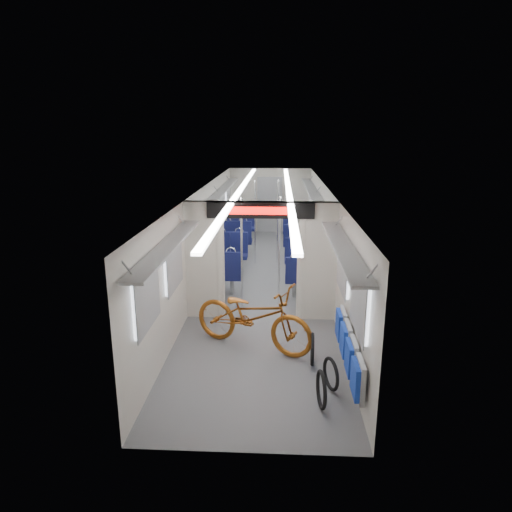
# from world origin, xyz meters

# --- Properties ---
(carriage) EXTENTS (12.00, 12.02, 2.31)m
(carriage) POSITION_xyz_m (0.00, -0.27, 1.50)
(carriage) COLOR #515456
(carriage) RESTS_ON ground
(bicycle) EXTENTS (2.29, 1.61, 1.14)m
(bicycle) POSITION_xyz_m (-0.07, -3.34, 0.57)
(bicycle) COLOR #934E15
(bicycle) RESTS_ON ground
(flip_bench) EXTENTS (0.12, 2.10, 0.51)m
(flip_bench) POSITION_xyz_m (1.35, -4.48, 0.58)
(flip_bench) COLOR gray
(flip_bench) RESTS_ON carriage
(bike_hoop_a) EXTENTS (0.11, 0.53, 0.53)m
(bike_hoop_a) POSITION_xyz_m (0.93, -5.05, 0.24)
(bike_hoop_a) COLOR black
(bike_hoop_a) RESTS_ON ground
(bike_hoop_b) EXTENTS (0.20, 0.48, 0.49)m
(bike_hoop_b) POSITION_xyz_m (1.11, -4.61, 0.22)
(bike_hoop_b) COLOR black
(bike_hoop_b) RESTS_ON ground
(bike_hoop_c) EXTENTS (0.08, 0.53, 0.52)m
(bike_hoop_c) POSITION_xyz_m (0.89, -3.89, 0.24)
(bike_hoop_c) COLOR black
(bike_hoop_c) RESTS_ON ground
(seat_bay_near_left) EXTENTS (0.93, 2.15, 1.12)m
(seat_bay_near_left) POSITION_xyz_m (-0.93, 0.20, 0.55)
(seat_bay_near_left) COLOR #0D113D
(seat_bay_near_left) RESTS_ON ground
(seat_bay_near_right) EXTENTS (0.88, 1.91, 1.05)m
(seat_bay_near_right) POSITION_xyz_m (0.93, -0.05, 0.52)
(seat_bay_near_right) COLOR #0D113D
(seat_bay_near_right) RESTS_ON ground
(seat_bay_far_left) EXTENTS (0.96, 2.30, 1.17)m
(seat_bay_far_left) POSITION_xyz_m (-0.93, 3.66, 0.57)
(seat_bay_far_left) COLOR #0D113D
(seat_bay_far_left) RESTS_ON ground
(seat_bay_far_right) EXTENTS (0.92, 2.13, 1.12)m
(seat_bay_far_right) POSITION_xyz_m (0.93, 3.34, 0.55)
(seat_bay_far_right) COLOR #0D113D
(seat_bay_far_right) RESTS_ON ground
(stanchion_near_left) EXTENTS (0.04, 0.04, 2.30)m
(stanchion_near_left) POSITION_xyz_m (-0.41, -1.47, 1.15)
(stanchion_near_left) COLOR silver
(stanchion_near_left) RESTS_ON ground
(stanchion_near_right) EXTENTS (0.04, 0.04, 2.30)m
(stanchion_near_right) POSITION_xyz_m (0.36, -1.29, 1.15)
(stanchion_near_right) COLOR silver
(stanchion_near_right) RESTS_ON ground
(stanchion_far_left) EXTENTS (0.04, 0.04, 2.30)m
(stanchion_far_left) POSITION_xyz_m (-0.31, 1.78, 1.15)
(stanchion_far_left) COLOR silver
(stanchion_far_left) RESTS_ON ground
(stanchion_far_right) EXTENTS (0.04, 0.04, 2.30)m
(stanchion_far_right) POSITION_xyz_m (0.30, 1.94, 1.15)
(stanchion_far_right) COLOR silver
(stanchion_far_right) RESTS_ON ground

